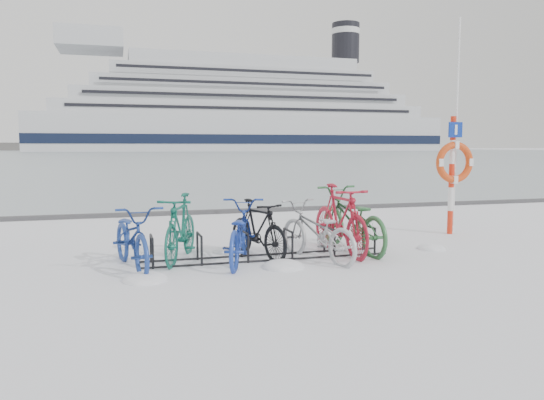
# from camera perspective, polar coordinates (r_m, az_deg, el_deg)

# --- Properties ---
(ground) EXTENTS (900.00, 900.00, 0.00)m
(ground) POSITION_cam_1_polar(r_m,az_deg,el_deg) (8.55, -0.57, -6.31)
(ground) COLOR white
(ground) RESTS_ON ground
(ice_sheet) EXTENTS (400.00, 298.00, 0.02)m
(ice_sheet) POSITION_cam_1_polar(r_m,az_deg,el_deg) (163.07, -15.56, 4.95)
(ice_sheet) COLOR #A2AEB7
(ice_sheet) RESTS_ON ground
(quay_edge) EXTENTS (400.00, 0.25, 0.10)m
(quay_edge) POSITION_cam_1_polar(r_m,az_deg,el_deg) (14.24, -7.02, -1.29)
(quay_edge) COLOR #3F3F42
(quay_edge) RESTS_ON ground
(bike_rack) EXTENTS (4.00, 0.48, 0.46)m
(bike_rack) POSITION_cam_1_polar(r_m,az_deg,el_deg) (8.52, -0.57, -5.12)
(bike_rack) COLOR black
(bike_rack) RESTS_ON ground
(lifebuoy_station) EXTENTS (0.84, 0.23, 4.36)m
(lifebuoy_station) POSITION_cam_1_polar(r_m,az_deg,el_deg) (11.35, 18.99, 3.81)
(lifebuoy_station) COLOR red
(lifebuoy_station) RESTS_ON ground
(cruise_ferry) EXTENTS (153.22, 28.86, 50.34)m
(cruise_ferry) POSITION_cam_1_polar(r_m,az_deg,el_deg) (204.43, -3.30, 9.12)
(cruise_ferry) COLOR silver
(cruise_ferry) RESTS_ON ground
(bike_0) EXTENTS (1.02, 1.99, 1.00)m
(bike_0) POSITION_cam_1_polar(r_m,az_deg,el_deg) (8.07, -14.82, -3.64)
(bike_0) COLOR navy
(bike_0) RESTS_ON ground
(bike_1) EXTENTS (1.12, 1.87, 1.08)m
(bike_1) POSITION_cam_1_polar(r_m,az_deg,el_deg) (8.49, -9.81, -2.77)
(bike_1) COLOR #115646
(bike_1) RESTS_ON ground
(bike_2) EXTENTS (1.28, 2.00, 0.99)m
(bike_2) POSITION_cam_1_polar(r_m,az_deg,el_deg) (8.23, -3.54, -3.30)
(bike_2) COLOR #1D389B
(bike_2) RESTS_ON ground
(bike_3) EXTENTS (0.95, 1.67, 0.97)m
(bike_3) POSITION_cam_1_polar(r_m,az_deg,el_deg) (8.65, -1.54, -2.92)
(bike_3) COLOR black
(bike_3) RESTS_ON ground
(bike_4) EXTENTS (1.17, 1.95, 0.97)m
(bike_4) POSITION_cam_1_polar(r_m,az_deg,el_deg) (8.44, 4.80, -3.16)
(bike_4) COLOR #ABAEB3
(bike_4) RESTS_ON ground
(bike_5) EXTENTS (0.65, 2.01, 1.20)m
(bike_5) POSITION_cam_1_polar(r_m,az_deg,el_deg) (8.98, 7.33, -1.90)
(bike_5) COLOR #A9192C
(bike_5) RESTS_ON ground
(bike_6) EXTENTS (0.93, 2.20, 1.12)m
(bike_6) POSITION_cam_1_polar(r_m,az_deg,el_deg) (9.25, 8.56, -1.92)
(bike_6) COLOR #2D6637
(bike_6) RESTS_ON ground
(snow_drifts) EXTENTS (5.49, 2.10, 0.23)m
(snow_drifts) POSITION_cam_1_polar(r_m,az_deg,el_deg) (8.27, 1.16, -6.73)
(snow_drifts) COLOR white
(snow_drifts) RESTS_ON ground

